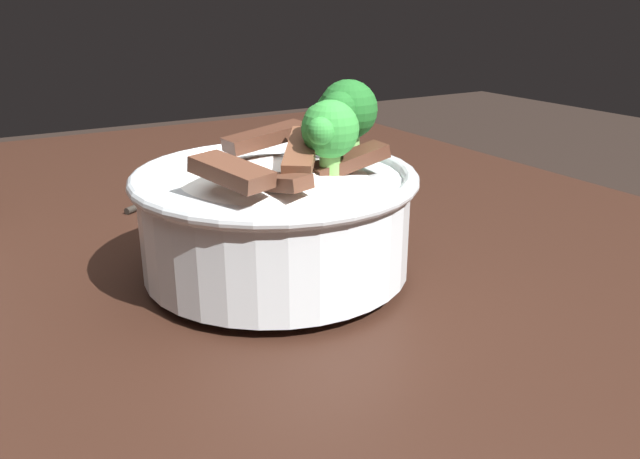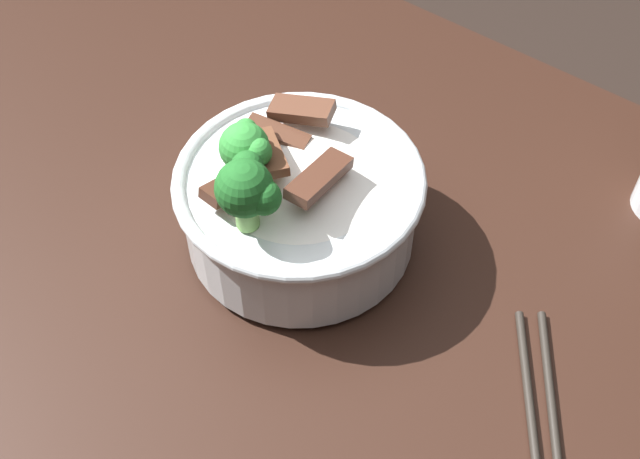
% 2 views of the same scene
% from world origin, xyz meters
% --- Properties ---
extents(dining_table, '(1.57, 0.80, 0.79)m').
position_xyz_m(dining_table, '(0.00, 0.00, 0.70)').
color(dining_table, black).
rests_on(dining_table, ground).
extents(rice_bowl, '(0.21, 0.21, 0.15)m').
position_xyz_m(rice_bowl, '(0.13, 0.04, 0.85)').
color(rice_bowl, silver).
rests_on(rice_bowl, dining_table).
extents(chopsticks_pair, '(0.14, 0.19, 0.01)m').
position_xyz_m(chopsticks_pair, '(0.40, 0.01, 0.79)').
color(chopsticks_pair, '#28231E').
rests_on(chopsticks_pair, dining_table).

